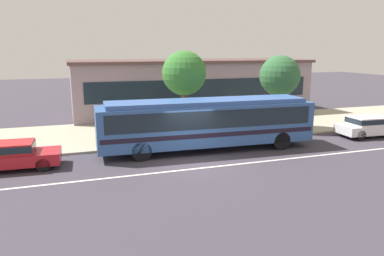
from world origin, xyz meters
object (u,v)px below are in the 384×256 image
Objects in this scene: transit_bus at (207,121)px; pedestrian_standing_by_tree at (191,123)px; sedan_behind_bus at (9,154)px; pedestrian_walking_along_curb at (261,119)px; sedan_far_ahead at (370,125)px; pedestrian_waiting_near_sign at (216,122)px; bus_stop_sign at (272,109)px; street_tree_near_stop at (184,74)px; street_tree_mid_block at (280,76)px.

transit_bus reaches higher than pedestrian_standing_by_tree.
pedestrian_walking_along_curb is at bearing 8.96° from sedan_behind_bus.
pedestrian_walking_along_curb reaches higher than sedan_far_ahead.
pedestrian_waiting_near_sign is 3.12m from pedestrian_walking_along_curb.
transit_bus is 4.67× the size of bus_stop_sign.
sedan_far_ahead is (21.04, -0.03, 0.00)m from sedan_behind_bus.
sedan_behind_bus is 1.01× the size of sedan_far_ahead.
pedestrian_walking_along_curb is 5.71m from street_tree_near_stop.
street_tree_mid_block is (5.19, 1.30, 2.60)m from pedestrian_waiting_near_sign.
street_tree_near_stop is (-5.28, 1.73, 2.23)m from bus_stop_sign.
pedestrian_waiting_near_sign is at bearing 178.47° from pedestrian_walking_along_curb.
sedan_far_ahead is 7.01m from pedestrian_walking_along_curb.
pedestrian_walking_along_curb is at bearing -146.25° from street_tree_mid_block.
street_tree_near_stop is (-1.56, 1.44, 2.89)m from pedestrian_waiting_near_sign.
pedestrian_standing_by_tree reaches higher than pedestrian_waiting_near_sign.
street_tree_near_stop is at bearing 21.30° from sedan_behind_bus.
bus_stop_sign is (5.09, 1.82, 0.11)m from transit_bus.
pedestrian_waiting_near_sign is 1.58m from pedestrian_standing_by_tree.
bus_stop_sign reaches higher than pedestrian_standing_by_tree.
transit_bus is at bearing 1.44° from sedan_behind_bus.
pedestrian_walking_along_curb is 4.69m from pedestrian_standing_by_tree.
bus_stop_sign is (3.71, -0.29, 0.66)m from pedestrian_waiting_near_sign.
pedestrian_walking_along_curb is 0.32× the size of street_tree_near_stop.
bus_stop_sign is 2.91m from street_tree_mid_block.
bus_stop_sign is at bearing 160.78° from sedan_far_ahead.
transit_bus is 7.02× the size of pedestrian_standing_by_tree.
pedestrian_waiting_near_sign is at bearing 175.57° from bus_stop_sign.
street_tree_near_stop is (-0.18, 3.55, 2.35)m from transit_bus.
sedan_behind_bus is 10.09m from pedestrian_standing_by_tree.
pedestrian_standing_by_tree is (9.75, 2.58, 0.39)m from sedan_behind_bus.
street_tree_mid_block is (6.76, -0.14, -0.29)m from street_tree_near_stop.
pedestrian_standing_by_tree is at bearing 176.27° from pedestrian_walking_along_curb.
sedan_far_ahead is at bearing -18.72° from street_tree_near_stop.
sedan_behind_bus is (-9.93, -0.25, -0.92)m from transit_bus.
street_tree_near_stop reaches higher than pedestrian_waiting_near_sign.
pedestrian_standing_by_tree is (-0.18, 2.33, -0.53)m from transit_bus.
sedan_far_ahead is 2.62× the size of pedestrian_waiting_near_sign.
pedestrian_waiting_near_sign is at bearing -165.94° from street_tree_mid_block.
transit_bus reaches higher than sedan_far_ahead.
street_tree_mid_block is (-4.54, 3.69, 2.98)m from sedan_far_ahead.
pedestrian_walking_along_curb is at bearing 160.96° from bus_stop_sign.
pedestrian_walking_along_curb is 0.90m from bus_stop_sign.
pedestrian_standing_by_tree is at bearing 14.83° from sedan_behind_bus.
pedestrian_walking_along_curb is at bearing -3.73° from pedestrian_standing_by_tree.
street_tree_mid_block is (2.07, 1.38, 2.59)m from pedestrian_walking_along_curb.
sedan_behind_bus is at bearing -172.15° from bus_stop_sign.
pedestrian_standing_by_tree is at bearing -89.98° from street_tree_near_stop.
transit_bus is 7.68m from street_tree_mid_block.
pedestrian_waiting_near_sign is 0.99× the size of pedestrian_standing_by_tree.
transit_bus is 5.41m from bus_stop_sign.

